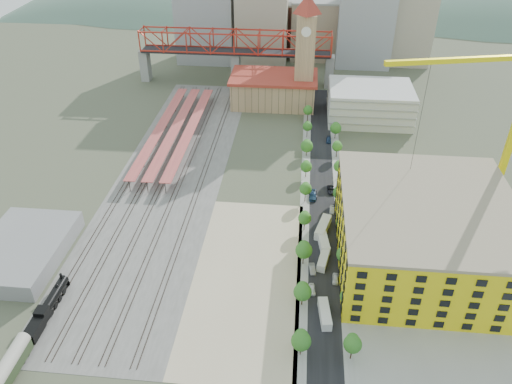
# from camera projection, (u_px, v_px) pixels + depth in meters

# --- Properties ---
(ground) EXTENTS (400.00, 400.00, 0.00)m
(ground) POSITION_uv_depth(u_px,v_px,m) (271.00, 208.00, 156.69)
(ground) COLOR #474C38
(ground) RESTS_ON ground
(ballast_strip) EXTENTS (36.00, 165.00, 0.06)m
(ballast_strip) POSITION_uv_depth(u_px,v_px,m) (172.00, 174.00, 174.17)
(ballast_strip) COLOR #605E59
(ballast_strip) RESTS_ON ground
(dirt_lot) EXTENTS (28.00, 67.00, 0.06)m
(dirt_lot) POSITION_uv_depth(u_px,v_px,m) (247.00, 277.00, 130.86)
(dirt_lot) COLOR tan
(dirt_lot) RESTS_ON ground
(street_asphalt) EXTENTS (12.00, 170.00, 0.06)m
(street_asphalt) POSITION_uv_depth(u_px,v_px,m) (322.00, 185.00, 167.81)
(street_asphalt) COLOR black
(street_asphalt) RESTS_ON ground
(sidewalk_west) EXTENTS (3.00, 170.00, 0.04)m
(sidewalk_west) POSITION_uv_depth(u_px,v_px,m) (305.00, 185.00, 168.27)
(sidewalk_west) COLOR gray
(sidewalk_west) RESTS_ON ground
(sidewalk_east) EXTENTS (3.00, 170.00, 0.04)m
(sidewalk_east) POSITION_uv_depth(u_px,v_px,m) (338.00, 186.00, 167.36)
(sidewalk_east) COLOR gray
(sidewalk_east) RESTS_ON ground
(construction_pad) EXTENTS (50.00, 90.00, 0.06)m
(construction_pad) POSITION_uv_depth(u_px,v_px,m) (430.00, 260.00, 136.37)
(construction_pad) COLOR gray
(construction_pad) RESTS_ON ground
(rail_tracks) EXTENTS (26.56, 160.00, 0.18)m
(rail_tracks) POSITION_uv_depth(u_px,v_px,m) (167.00, 173.00, 174.25)
(rail_tracks) COLOR #382B23
(rail_tracks) RESTS_ON ground
(platform_canopies) EXTENTS (16.00, 80.00, 4.12)m
(platform_canopies) POSITION_uv_depth(u_px,v_px,m) (175.00, 128.00, 195.22)
(platform_canopies) COLOR #C7574C
(platform_canopies) RESTS_ON ground
(station_hall) EXTENTS (38.00, 24.00, 13.10)m
(station_hall) POSITION_uv_depth(u_px,v_px,m) (274.00, 89.00, 221.49)
(station_hall) COLOR tan
(station_hall) RESTS_ON ground
(clock_tower) EXTENTS (12.00, 12.00, 52.00)m
(clock_tower) POSITION_uv_depth(u_px,v_px,m) (306.00, 42.00, 206.61)
(clock_tower) COLOR tan
(clock_tower) RESTS_ON ground
(parking_garage) EXTENTS (34.00, 26.00, 14.00)m
(parking_garage) POSITION_uv_depth(u_px,v_px,m) (370.00, 103.00, 207.97)
(parking_garage) COLOR silver
(parking_garage) RESTS_ON ground
(truss_bridge) EXTENTS (94.00, 9.60, 25.60)m
(truss_bridge) POSITION_uv_depth(u_px,v_px,m) (235.00, 45.00, 235.50)
(truss_bridge) COLOR gray
(truss_bridge) RESTS_ON ground
(construction_building) EXTENTS (44.60, 50.60, 18.80)m
(construction_building) POSITION_uv_depth(u_px,v_px,m) (425.00, 232.00, 131.44)
(construction_building) COLOR yellow
(construction_building) RESTS_ON ground
(warehouse) EXTENTS (22.00, 32.00, 5.00)m
(warehouse) POSITION_uv_depth(u_px,v_px,m) (22.00, 251.00, 135.85)
(warehouse) COLOR gray
(warehouse) RESTS_ON ground
(street_trees) EXTENTS (15.40, 124.40, 8.00)m
(street_trees) POSITION_uv_depth(u_px,v_px,m) (322.00, 202.00, 159.52)
(street_trees) COLOR #2C601C
(street_trees) RESTS_ON ground
(skyline) EXTENTS (133.00, 46.00, 60.00)m
(skyline) POSITION_uv_depth(u_px,v_px,m) (306.00, 18.00, 261.63)
(skyline) COLOR #9EA0A3
(skyline) RESTS_ON ground
(distant_hills) EXTENTS (647.00, 264.00, 227.00)m
(distant_hills) POSITION_uv_depth(u_px,v_px,m) (347.00, 109.00, 412.65)
(distant_hills) COLOR #4C6B59
(distant_hills) RESTS_ON ground
(locomotive) EXTENTS (2.72, 21.00, 5.25)m
(locomotive) POSITION_uv_depth(u_px,v_px,m) (49.00, 306.00, 119.62)
(locomotive) COLOR black
(locomotive) RESTS_ON ground
(coach) EXTENTS (3.01, 17.50, 5.49)m
(coach) POSITION_uv_depth(u_px,v_px,m) (5.00, 374.00, 102.62)
(coach) COLOR #2A351D
(coach) RESTS_ON ground
(tower_crane) EXTENTS (53.54, 14.41, 58.25)m
(tower_crane) POSITION_uv_depth(u_px,v_px,m) (509.00, 108.00, 133.49)
(tower_crane) COLOR yellow
(tower_crane) RESTS_ON ground
(site_trailer_a) EXTENTS (3.35, 9.10, 2.43)m
(site_trailer_a) POSITION_uv_depth(u_px,v_px,m) (325.00, 314.00, 118.47)
(site_trailer_a) COLOR silver
(site_trailer_a) RESTS_ON ground
(site_trailer_b) EXTENTS (3.91, 8.85, 2.35)m
(site_trailer_b) POSITION_uv_depth(u_px,v_px,m) (324.00, 259.00, 134.85)
(site_trailer_b) COLOR silver
(site_trailer_b) RESTS_ON ground
(site_trailer_c) EXTENTS (3.73, 9.55, 2.54)m
(site_trailer_c) POSITION_uv_depth(u_px,v_px,m) (323.00, 241.00, 141.04)
(site_trailer_c) COLOR silver
(site_trailer_c) RESTS_ON ground
(site_trailer_d) EXTENTS (5.26, 10.54, 2.79)m
(site_trailer_d) POSITION_uv_depth(u_px,v_px,m) (323.00, 227.00, 146.30)
(site_trailer_d) COLOR silver
(site_trailer_d) RESTS_ON ground
(car_0) EXTENTS (2.02, 4.17, 1.37)m
(car_0) POSITION_uv_depth(u_px,v_px,m) (312.00, 289.00, 125.98)
(car_0) COLOR silver
(car_0) RESTS_ON ground
(car_1) EXTENTS (1.98, 4.44, 1.41)m
(car_1) POSITION_uv_depth(u_px,v_px,m) (312.00, 269.00, 132.34)
(car_1) COLOR gray
(car_1) RESTS_ON ground
(car_2) EXTENTS (2.64, 5.47, 1.50)m
(car_2) POSITION_uv_depth(u_px,v_px,m) (313.00, 195.00, 161.67)
(car_2) COLOR black
(car_2) RESTS_ON ground
(car_3) EXTENTS (2.36, 5.60, 1.61)m
(car_3) POSITION_uv_depth(u_px,v_px,m) (313.00, 196.00, 161.20)
(car_3) COLOR navy
(car_3) RESTS_ON ground
(car_4) EXTENTS (1.76, 4.06, 1.36)m
(car_4) POSITION_uv_depth(u_px,v_px,m) (335.00, 279.00, 129.17)
(car_4) COLOR silver
(car_4) RESTS_ON ground
(car_5) EXTENTS (1.67, 4.23, 1.37)m
(car_5) POSITION_uv_depth(u_px,v_px,m) (332.00, 209.00, 155.06)
(car_5) COLOR #9B9CA0
(car_5) RESTS_ON ground
(car_6) EXTENTS (2.74, 5.19, 1.39)m
(car_6) POSITION_uv_depth(u_px,v_px,m) (331.00, 190.00, 164.27)
(car_6) COLOR black
(car_6) RESTS_ON ground
(car_7) EXTENTS (2.04, 4.73, 1.36)m
(car_7) POSITION_uv_depth(u_px,v_px,m) (329.00, 140.00, 193.92)
(car_7) COLOR #1A2D4D
(car_7) RESTS_ON ground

